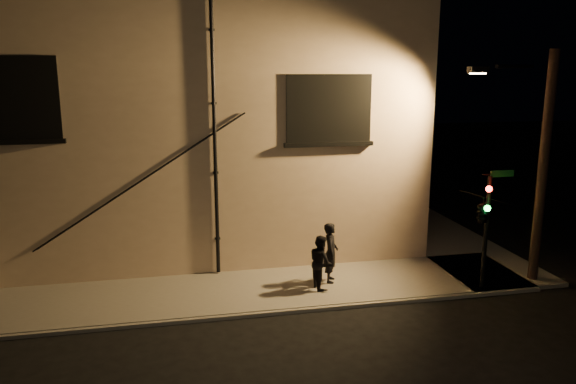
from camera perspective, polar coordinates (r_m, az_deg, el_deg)
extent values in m
plane|color=black|center=(14.88, 1.05, -12.06)|extent=(90.00, 90.00, 0.00)
cube|color=slate|center=(15.90, -10.98, -10.38)|extent=(20.00, 3.00, 0.12)
cube|color=slate|center=(24.03, 11.94, -2.50)|extent=(3.00, 16.00, 0.12)
cube|color=beige|center=(22.25, -11.85, 7.30)|extent=(16.00, 12.00, 8.50)
cube|color=black|center=(16.64, -25.94, 8.58)|extent=(2.20, 0.10, 2.20)
cube|color=black|center=(16.66, -25.93, 8.58)|extent=(1.98, 0.05, 1.98)
cube|color=black|center=(16.85, 4.18, 8.46)|extent=(2.60, 0.10, 2.00)
cube|color=#A5B28C|center=(16.87, 4.16, 8.47)|extent=(2.38, 0.05, 1.78)
cylinder|color=black|center=(16.25, -7.46, 5.79)|extent=(0.11, 0.11, 8.30)
cylinder|color=black|center=(16.46, -14.99, 0.94)|extent=(5.96, 0.04, 3.75)
cylinder|color=black|center=(16.44, -14.59, 1.16)|extent=(5.96, 0.04, 3.75)
imported|color=black|center=(16.25, 4.35, -6.15)|extent=(0.58, 0.73, 1.75)
imported|color=black|center=(15.80, 3.35, -7.11)|extent=(0.65, 0.80, 1.53)
cylinder|color=black|center=(16.53, 19.46, -3.89)|extent=(0.12, 0.12, 3.20)
imported|color=black|center=(16.15, 19.19, -1.76)|extent=(0.84, 1.97, 0.78)
sphere|color=#FF140C|center=(15.87, 19.74, 0.29)|extent=(0.17, 0.17, 0.17)
sphere|color=#14FF3F|center=(15.99, 19.60, -1.57)|extent=(0.17, 0.17, 0.17)
cube|color=#0C4C1E|center=(16.35, 20.93, 1.76)|extent=(0.70, 0.03, 0.18)
cylinder|color=black|center=(17.39, 24.48, 1.98)|extent=(0.28, 0.28, 6.68)
cylinder|color=black|center=(17.14, 22.06, 11.75)|extent=(1.70, 0.93, 0.10)
cube|color=black|center=(17.19, 18.74, 11.69)|extent=(0.55, 0.28, 0.18)
cube|color=#FFC672|center=(17.19, 18.72, 11.36)|extent=(0.42, 0.20, 0.04)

